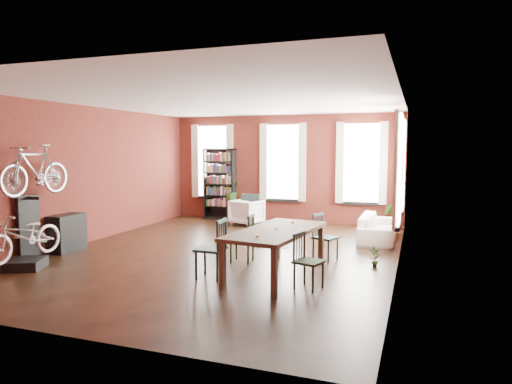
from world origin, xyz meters
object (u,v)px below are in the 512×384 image
at_px(dining_chair_d, 325,237).
at_px(cream_sofa, 379,223).
at_px(white_armchair, 247,211).
at_px(bicycle_floor, 24,214).
at_px(dining_chair_c, 309,261).
at_px(plant_stand, 232,210).
at_px(dining_table, 276,252).
at_px(dining_chair_a, 211,249).
at_px(bookshelf, 220,184).
at_px(bike_trainer, 26,264).
at_px(console_table, 67,233).
at_px(dining_chair_b, 242,239).

xyz_separation_m(dining_chair_d, cream_sofa, (0.82, 2.42, -0.05)).
bearing_deg(white_armchair, bicycle_floor, 86.88).
distance_m(dining_chair_c, plant_stand, 7.14).
relative_size(dining_table, plant_stand, 4.07).
distance_m(dining_chair_a, dining_chair_c, 1.71).
relative_size(dining_table, bookshelf, 1.08).
height_order(dining_chair_c, bookshelf, bookshelf).
distance_m(bike_trainer, console_table, 1.48).
bearing_deg(cream_sofa, bicycle_floor, 129.49).
xyz_separation_m(dining_chair_b, cream_sofa, (2.33, 3.10, -0.06)).
xyz_separation_m(dining_table, dining_chair_d, (0.62, 1.31, 0.06)).
xyz_separation_m(bookshelf, white_armchair, (1.17, -0.71, -0.70)).
xyz_separation_m(cream_sofa, bicycle_floor, (-5.93, -4.89, 0.60)).
distance_m(cream_sofa, console_table, 7.15).
distance_m(dining_chair_c, white_armchair, 6.15).
xyz_separation_m(dining_chair_c, plant_stand, (-3.81, 6.03, -0.15)).
distance_m(cream_sofa, bike_trainer, 7.70).
bearing_deg(plant_stand, dining_chair_d, -47.97).
bearing_deg(white_armchair, cream_sofa, -177.78).
relative_size(dining_chair_a, cream_sofa, 0.49).
distance_m(dining_chair_a, console_table, 3.89).
distance_m(dining_table, bike_trainer, 4.64).
height_order(bookshelf, bicycle_floor, bookshelf).
bearing_deg(bike_trainer, white_armchair, 70.13).
xyz_separation_m(dining_chair_d, bike_trainer, (-5.09, -2.50, -0.37)).
bearing_deg(bookshelf, bike_trainer, -98.33).
height_order(dining_chair_b, dining_chair_c, dining_chair_b).
relative_size(cream_sofa, bike_trainer, 3.42).
bearing_deg(bike_trainer, dining_chair_a, 9.72).
bearing_deg(dining_chair_c, dining_table, 65.55).
xyz_separation_m(white_armchair, bike_trainer, (-2.13, -5.91, -0.31)).
xyz_separation_m(bookshelf, plant_stand, (0.42, -0.00, -0.81)).
bearing_deg(console_table, cream_sofa, 29.33).
bearing_deg(dining_table, bookshelf, 129.81).
height_order(dining_table, cream_sofa, cream_sofa).
height_order(bookshelf, plant_stand, bookshelf).
bearing_deg(dining_chair_a, dining_chair_b, 172.63).
relative_size(bike_trainer, bicycle_floor, 0.37).
height_order(cream_sofa, console_table, cream_sofa).
relative_size(dining_chair_a, bike_trainer, 1.67).
relative_size(dining_chair_a, dining_chair_d, 1.11).
xyz_separation_m(console_table, plant_stand, (1.70, 5.20, -0.11)).
relative_size(white_armchair, plant_stand, 1.39).
xyz_separation_m(dining_chair_a, cream_sofa, (2.43, 4.32, -0.10)).
height_order(dining_table, plant_stand, dining_table).
bearing_deg(bicycle_floor, dining_chair_c, 7.85).
bearing_deg(bookshelf, dining_chair_b, -61.39).
bearing_deg(console_table, bicycle_floor, -77.85).
height_order(dining_table, bicycle_floor, bicycle_floor).
xyz_separation_m(dining_chair_d, white_armchair, (-2.96, 3.41, -0.06)).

